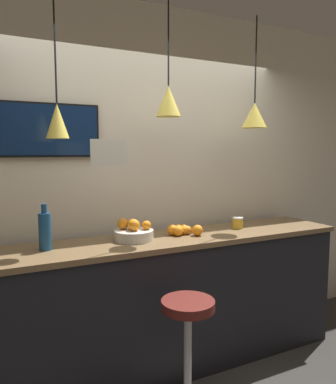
{
  "coord_description": "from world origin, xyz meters",
  "views": [
    {
      "loc": [
        -1.26,
        -1.98,
        1.7
      ],
      "look_at": [
        0.0,
        0.54,
        1.39
      ],
      "focal_mm": 35.0,
      "sensor_mm": 36.0,
      "label": 1
    }
  ],
  "objects_px": {
    "fruit_bowl": "(134,232)",
    "juice_bottle": "(45,231)",
    "bar_stool": "(188,341)",
    "spread_jar": "(238,223)",
    "mounted_tv": "(43,130)"
  },
  "relations": [
    {
      "from": "fruit_bowl",
      "to": "juice_bottle",
      "type": "xyz_separation_m",
      "value": [
        -0.63,
        -0.0,
        0.07
      ]
    },
    {
      "from": "spread_jar",
      "to": "bar_stool",
      "type": "bearing_deg",
      "value": -144.21
    },
    {
      "from": "fruit_bowl",
      "to": "spread_jar",
      "type": "height_order",
      "value": "fruit_bowl"
    },
    {
      "from": "spread_jar",
      "to": "mounted_tv",
      "type": "bearing_deg",
      "value": 168.36
    },
    {
      "from": "juice_bottle",
      "to": "spread_jar",
      "type": "bearing_deg",
      "value": 0.0
    },
    {
      "from": "mounted_tv",
      "to": "bar_stool",
      "type": "bearing_deg",
      "value": -52.23
    },
    {
      "from": "fruit_bowl",
      "to": "bar_stool",
      "type": "bearing_deg",
      "value": -77.89
    },
    {
      "from": "juice_bottle",
      "to": "bar_stool",
      "type": "bearing_deg",
      "value": -38.07
    },
    {
      "from": "fruit_bowl",
      "to": "juice_bottle",
      "type": "bearing_deg",
      "value": -179.81
    },
    {
      "from": "bar_stool",
      "to": "spread_jar",
      "type": "bearing_deg",
      "value": 35.79
    },
    {
      "from": "bar_stool",
      "to": "fruit_bowl",
      "type": "bearing_deg",
      "value": 102.11
    },
    {
      "from": "bar_stool",
      "to": "fruit_bowl",
      "type": "distance_m",
      "value": 0.86
    },
    {
      "from": "fruit_bowl",
      "to": "juice_bottle",
      "type": "height_order",
      "value": "juice_bottle"
    },
    {
      "from": "spread_jar",
      "to": "mounted_tv",
      "type": "relative_size",
      "value": 0.12
    },
    {
      "from": "mounted_tv",
      "to": "spread_jar",
      "type": "bearing_deg",
      "value": -11.64
    }
  ]
}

